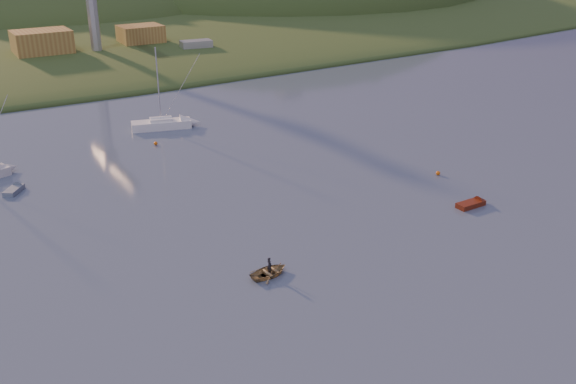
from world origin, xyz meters
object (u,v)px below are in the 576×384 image
canoe (269,272)px  grey_dinghy (17,188)px  red_tender (476,203)px  sailboat_far (161,124)px

canoe → grey_dinghy: 34.02m
canoe → red_tender: bearing=-93.4°
red_tender → grey_dinghy: size_ratio=1.11×
sailboat_far → grey_dinghy: sailboat_far is taller
grey_dinghy → red_tender: bearing=-89.4°
sailboat_far → red_tender: bearing=-50.9°
grey_dinghy → sailboat_far: bearing=-22.5°
sailboat_far → canoe: bearing=-83.8°
red_tender → canoe: bearing=-177.6°
canoe → red_tender: red_tender is taller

